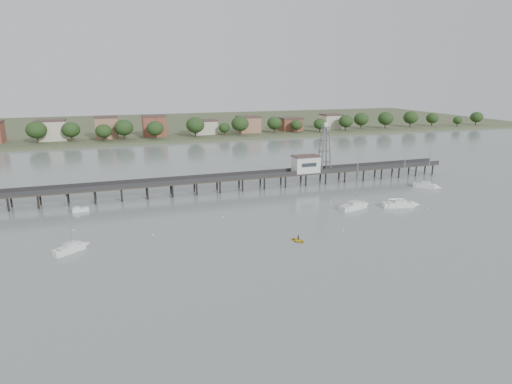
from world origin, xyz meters
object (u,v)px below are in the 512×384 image
white_tender (80,210)px  yellow_dinghy (298,241)px  sailboat_e (430,186)px  lattice_tower (325,149)px  sailboat_a (75,247)px  sailboat_c (358,205)px  pier (230,178)px  sailboat_d (405,204)px

white_tender → yellow_dinghy: size_ratio=1.39×
sailboat_e → yellow_dinghy: bearing=-106.3°
lattice_tower → sailboat_a: (-72.67, -34.57, -10.45)m
sailboat_c → yellow_dinghy: size_ratio=5.14×
yellow_dinghy → pier: bearing=68.9°
sailboat_c → white_tender: (-69.35, 19.76, -0.16)m
pier → white_tender: size_ratio=36.17×
lattice_tower → sailboat_a: lattice_tower is taller
white_tender → pier: bearing=1.6°
sailboat_a → sailboat_c: bearing=-29.8°
sailboat_a → lattice_tower: bearing=-10.2°
sailboat_a → sailboat_c: 69.09m
white_tender → yellow_dinghy: bearing=-48.3°
lattice_tower → sailboat_c: lattice_tower is taller
sailboat_a → sailboat_d: bearing=-32.9°
sailboat_d → sailboat_e: bearing=48.8°
lattice_tower → sailboat_e: bearing=-31.3°
lattice_tower → sailboat_a: size_ratio=1.31×
lattice_tower → sailboat_c: (-3.94, -27.55, -10.47)m
sailboat_e → white_tender: sailboat_e is taller
sailboat_d → white_tender: size_ratio=3.64×
pier → yellow_dinghy: pier is taller
lattice_tower → white_tender: bearing=-173.9°
sailboat_d → yellow_dinghy: sailboat_d is taller
sailboat_a → sailboat_c: size_ratio=0.77×
lattice_tower → sailboat_c: 29.74m
sailboat_d → sailboat_e: 23.99m
pier → sailboat_a: size_ratio=12.64×
yellow_dinghy → sailboat_d: bearing=-4.6°
sailboat_d → sailboat_c: bearing=178.7°
pier → white_tender: pier is taller
white_tender → yellow_dinghy: 57.69m
sailboat_e → sailboat_c: bearing=-113.7°
sailboat_c → sailboat_e: bearing=2.4°
pier → yellow_dinghy: size_ratio=50.20×
sailboat_c → sailboat_e: (31.80, 10.60, 0.01)m
pier → yellow_dinghy: bearing=-86.3°
pier → white_tender: bearing=-169.4°
sailboat_a → sailboat_e: size_ratio=0.94×
sailboat_c → pier: bearing=119.0°
sailboat_a → yellow_dinghy: 45.09m
lattice_tower → sailboat_c: size_ratio=1.01×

